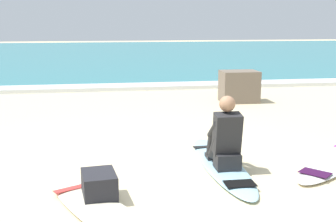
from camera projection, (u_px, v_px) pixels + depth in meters
The scene contains 9 objects.
ground_plane at pixel (143, 172), 5.67m from camera, with size 80.00×80.00×0.00m, color beige.
sea at pixel (106, 54), 25.93m from camera, with size 80.00×28.00×0.10m, color teal.
breaking_foam at pixel (117, 87), 12.70m from camera, with size 80.00×0.90×0.11m, color white.
surfboard_main at pixel (221, 164), 5.89m from camera, with size 0.55×2.59×0.08m.
surfer_seated at pixel (225, 139), 5.65m from camera, with size 0.38×0.71×0.95m.
surfboard_spare_near at pixel (101, 211), 4.44m from camera, with size 1.52×2.33×0.08m.
surfboard_spare_far at pixel (335, 161), 6.01m from camera, with size 2.08×1.90×0.08m.
shoreline_rock at pixel (239, 86), 10.59m from camera, with size 0.89×0.67×0.77m, color #756656.
beach_bag at pixel (99, 186), 4.76m from camera, with size 0.36×0.48×0.32m, color #232328.
Camera 1 is at (-0.54, -5.37, 1.95)m, focal length 46.02 mm.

